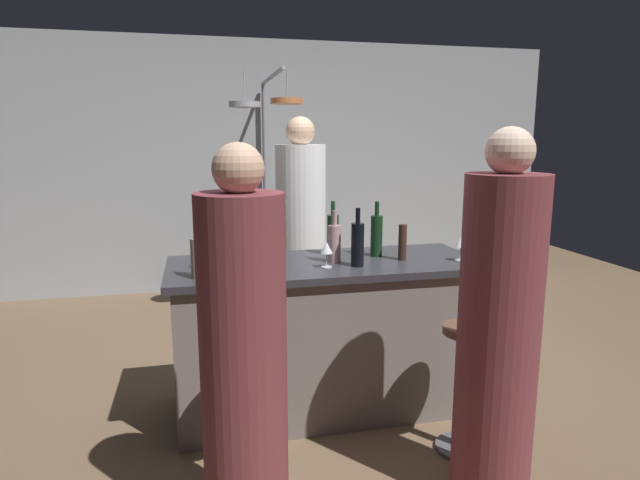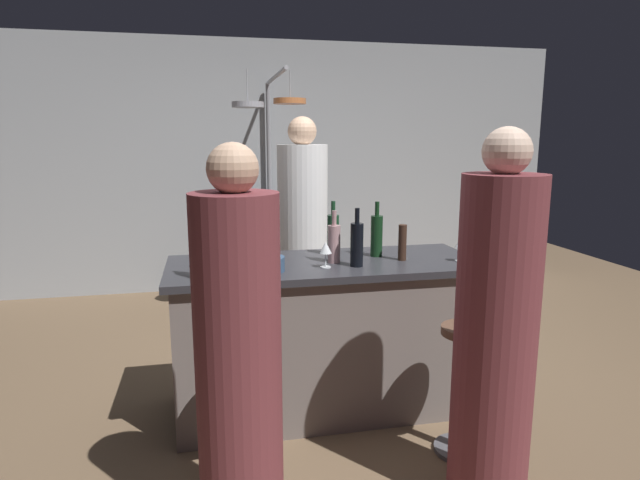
% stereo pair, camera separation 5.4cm
% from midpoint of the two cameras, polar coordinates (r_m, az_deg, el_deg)
% --- Properties ---
extents(ground_plane, '(9.00, 9.00, 0.00)m').
position_cam_midpoint_polar(ground_plane, '(3.41, 1.02, -17.21)').
color(ground_plane, brown).
extents(back_wall, '(6.40, 0.16, 2.60)m').
position_cam_midpoint_polar(back_wall, '(5.83, -5.36, 7.80)').
color(back_wall, '#9EA3A8').
rests_on(back_wall, ground_plane).
extents(kitchen_island, '(1.80, 0.72, 0.90)m').
position_cam_midpoint_polar(kitchen_island, '(3.22, 1.05, -10.09)').
color(kitchen_island, slate).
rests_on(kitchen_island, ground_plane).
extents(stove_range, '(0.80, 0.64, 0.89)m').
position_cam_midpoint_polar(stove_range, '(5.55, -4.71, -1.25)').
color(stove_range, '#47474C').
rests_on(stove_range, ground_plane).
extents(chef, '(0.37, 0.37, 1.76)m').
position_cam_midpoint_polar(chef, '(4.03, -1.46, -0.46)').
color(chef, white).
rests_on(chef, ground_plane).
extents(bar_stool_right, '(0.28, 0.28, 0.68)m').
position_cam_midpoint_polar(bar_stool_right, '(2.91, 15.68, -14.55)').
color(bar_stool_right, '#4C4C51').
rests_on(bar_stool_right, ground_plane).
extents(guest_right, '(0.35, 0.35, 1.65)m').
position_cam_midpoint_polar(guest_right, '(2.46, 18.76, -9.73)').
color(guest_right, brown).
rests_on(guest_right, ground_plane).
extents(bar_stool_left, '(0.28, 0.28, 0.68)m').
position_cam_midpoint_polar(bar_stool_left, '(2.62, -7.39, -17.19)').
color(bar_stool_left, '#4C4C51').
rests_on(bar_stool_left, ground_plane).
extents(guest_left, '(0.34, 0.34, 1.59)m').
position_cam_midpoint_polar(guest_left, '(2.15, -7.94, -13.04)').
color(guest_left, brown).
rests_on(guest_left, ground_plane).
extents(overhead_pot_rack, '(0.62, 1.32, 2.17)m').
position_cam_midpoint_polar(overhead_pot_rack, '(4.99, -4.97, 11.28)').
color(overhead_pot_rack, gray).
rests_on(overhead_pot_rack, ground_plane).
extents(pepper_mill, '(0.05, 0.05, 0.21)m').
position_cam_midpoint_polar(pepper_mill, '(3.15, 9.25, -0.28)').
color(pepper_mill, '#382319').
rests_on(pepper_mill, kitchen_island).
extents(wine_bottle_green, '(0.07, 0.07, 0.33)m').
position_cam_midpoint_polar(wine_bottle_green, '(3.26, 1.88, 0.67)').
color(wine_bottle_green, '#193D23').
rests_on(wine_bottle_green, kitchen_island).
extents(wine_bottle_red, '(0.07, 0.07, 0.33)m').
position_cam_midpoint_polar(wine_bottle_red, '(3.23, 6.52, 0.54)').
color(wine_bottle_red, '#143319').
rests_on(wine_bottle_red, kitchen_island).
extents(wine_bottle_white, '(0.07, 0.07, 0.29)m').
position_cam_midpoint_polar(wine_bottle_white, '(2.79, -12.48, -1.73)').
color(wine_bottle_white, gray).
rests_on(wine_bottle_white, kitchen_island).
extents(wine_bottle_rose, '(0.07, 0.07, 0.30)m').
position_cam_midpoint_polar(wine_bottle_rose, '(3.06, 2.01, -0.29)').
color(wine_bottle_rose, '#B78C8E').
rests_on(wine_bottle_rose, kitchen_island).
extents(wine_bottle_dark, '(0.07, 0.07, 0.33)m').
position_cam_midpoint_polar(wine_bottle_dark, '(2.97, 4.46, -0.39)').
color(wine_bottle_dark, black).
rests_on(wine_bottle_dark, kitchen_island).
extents(wine_glass_near_left_guest, '(0.07, 0.07, 0.15)m').
position_cam_midpoint_polar(wine_glass_near_left_guest, '(2.93, 1.13, -0.96)').
color(wine_glass_near_left_guest, silver).
rests_on(wine_glass_near_left_guest, kitchen_island).
extents(wine_glass_by_chef, '(0.07, 0.07, 0.15)m').
position_cam_midpoint_polar(wine_glass_by_chef, '(2.92, -8.40, -1.13)').
color(wine_glass_by_chef, silver).
rests_on(wine_glass_by_chef, kitchen_island).
extents(wine_glass_near_right_guest, '(0.07, 0.07, 0.15)m').
position_cam_midpoint_polar(wine_glass_near_right_guest, '(3.20, 15.26, -0.36)').
color(wine_glass_near_right_guest, silver).
rests_on(wine_glass_near_right_guest, kitchen_island).
extents(mixing_bowl_ceramic, '(0.17, 0.17, 0.07)m').
position_cam_midpoint_polar(mixing_bowl_ceramic, '(3.11, -7.07, -1.68)').
color(mixing_bowl_ceramic, silver).
rests_on(mixing_bowl_ceramic, kitchen_island).
extents(mixing_bowl_wooden, '(0.18, 0.18, 0.06)m').
position_cam_midpoint_polar(mixing_bowl_wooden, '(3.03, -11.17, -2.23)').
color(mixing_bowl_wooden, brown).
rests_on(mixing_bowl_wooden, kitchen_island).
extents(mixing_bowl_blue, '(0.18, 0.18, 0.08)m').
position_cam_midpoint_polar(mixing_bowl_blue, '(2.88, -5.00, -2.57)').
color(mixing_bowl_blue, '#334C6B').
rests_on(mixing_bowl_blue, kitchen_island).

